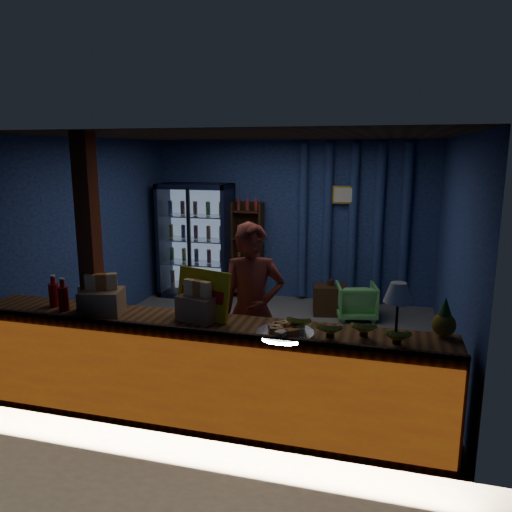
{
  "coord_description": "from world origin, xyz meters",
  "views": [
    {
      "loc": [
        1.6,
        -5.8,
        2.43
      ],
      "look_at": [
        0.06,
        -0.2,
        1.2
      ],
      "focal_mm": 35.0,
      "sensor_mm": 36.0,
      "label": 1
    }
  ],
  "objects_px": {
    "table_lamp": "(398,295)",
    "shopkeeper": "(252,311)",
    "green_chair": "(356,301)",
    "pastry_tray": "(285,332)"
  },
  "relations": [
    {
      "from": "shopkeeper",
      "to": "green_chair",
      "type": "xyz_separation_m",
      "value": [
        0.84,
        2.64,
        -0.62
      ]
    },
    {
      "from": "table_lamp",
      "to": "shopkeeper",
      "type": "bearing_deg",
      "value": 157.97
    },
    {
      "from": "shopkeeper",
      "to": "pastry_tray",
      "type": "bearing_deg",
      "value": -74.66
    },
    {
      "from": "shopkeeper",
      "to": "table_lamp",
      "type": "xyz_separation_m",
      "value": [
        1.37,
        -0.55,
        0.43
      ]
    },
    {
      "from": "green_chair",
      "to": "table_lamp",
      "type": "xyz_separation_m",
      "value": [
        0.53,
        -3.19,
        1.04
      ]
    },
    {
      "from": "green_chair",
      "to": "pastry_tray",
      "type": "height_order",
      "value": "pastry_tray"
    },
    {
      "from": "table_lamp",
      "to": "pastry_tray",
      "type": "bearing_deg",
      "value": -168.11
    },
    {
      "from": "shopkeeper",
      "to": "green_chair",
      "type": "bearing_deg",
      "value": 54.15
    },
    {
      "from": "pastry_tray",
      "to": "green_chair",
      "type": "bearing_deg",
      "value": 84.08
    },
    {
      "from": "pastry_tray",
      "to": "shopkeeper",
      "type": "bearing_deg",
      "value": 123.54
    }
  ]
}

